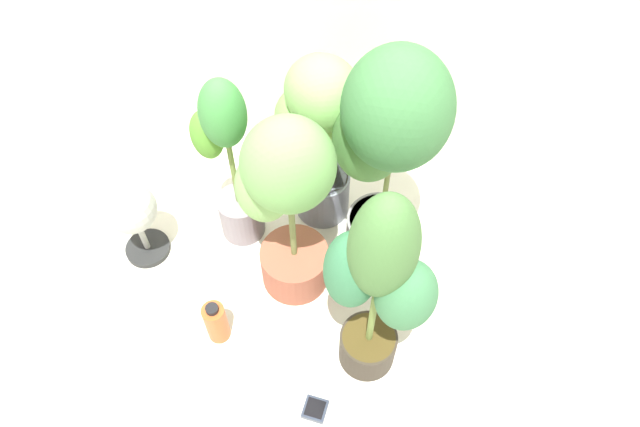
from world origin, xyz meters
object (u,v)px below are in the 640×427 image
(potted_plant_front_right, at_px, (378,283))
(hygrometer_box, at_px, (315,409))
(floor_fan, at_px, (132,213))
(potted_plant_back_left, at_px, (228,162))
(potted_plant_center, at_px, (285,198))
(nutrient_bottle, at_px, (216,322))
(potted_plant_back_center, at_px, (322,129))
(potted_plant_back_right, at_px, (387,140))

(potted_plant_front_right, xyz_separation_m, hygrometer_box, (-0.15, -0.23, -0.53))
(potted_plant_front_right, distance_m, floor_fan, 1.03)
(potted_plant_back_left, relative_size, potted_plant_front_right, 0.86)
(potted_plant_center, distance_m, floor_fan, 0.65)
(potted_plant_front_right, xyz_separation_m, nutrient_bottle, (-0.55, -0.00, -0.45))
(potted_plant_back_center, xyz_separation_m, hygrometer_box, (0.12, -0.87, -0.47))
(potted_plant_back_left, height_order, nutrient_bottle, potted_plant_back_left)
(potted_plant_back_left, bearing_deg, potted_plant_front_right, -39.01)
(potted_plant_back_left, xyz_separation_m, hygrometer_box, (0.44, -0.71, -0.41))
(hygrometer_box, bearing_deg, potted_plant_back_center, -164.94)
(potted_plant_front_right, bearing_deg, potted_plant_center, 139.43)
(hygrometer_box, relative_size, floor_fan, 0.23)
(floor_fan, distance_m, nutrient_bottle, 0.52)
(potted_plant_back_left, bearing_deg, potted_plant_center, -36.84)
(potted_plant_front_right, height_order, floor_fan, potted_plant_front_right)
(potted_plant_back_left, distance_m, hygrometer_box, 0.93)
(potted_plant_back_left, relative_size, floor_fan, 2.09)
(nutrient_bottle, bearing_deg, potted_plant_back_right, 43.30)
(floor_fan, bearing_deg, hygrometer_box, 171.73)
(floor_fan, bearing_deg, potted_plant_back_right, -142.68)
(potted_plant_back_right, distance_m, floor_fan, 1.00)
(potted_plant_back_left, xyz_separation_m, floor_fan, (-0.35, -0.17, -0.16))
(potted_plant_front_right, bearing_deg, potted_plant_back_left, 140.99)
(potted_plant_front_right, distance_m, potted_plant_back_right, 0.50)
(hygrometer_box, distance_m, nutrient_bottle, 0.47)
(potted_plant_back_left, xyz_separation_m, potted_plant_back_center, (0.32, 0.16, 0.06))
(potted_plant_back_right, xyz_separation_m, nutrient_bottle, (-0.53, -0.50, -0.53))
(floor_fan, xyz_separation_m, nutrient_bottle, (0.39, -0.31, -0.16))
(nutrient_bottle, bearing_deg, potted_plant_front_right, 0.44)
(potted_plant_center, height_order, hygrometer_box, potted_plant_center)
(potted_plant_front_right, relative_size, potted_plant_back_right, 0.96)
(potted_plant_back_right, height_order, nutrient_bottle, potted_plant_back_right)
(potted_plant_center, distance_m, potted_plant_back_center, 0.36)
(potted_plant_center, height_order, floor_fan, potted_plant_center)
(potted_plant_front_right, xyz_separation_m, potted_plant_back_center, (-0.27, 0.64, -0.06))
(potted_plant_back_right, distance_m, nutrient_bottle, 0.90)
(potted_plant_back_center, distance_m, nutrient_bottle, 0.80)
(potted_plant_back_center, xyz_separation_m, nutrient_bottle, (-0.28, -0.65, -0.38))
(potted_plant_back_left, distance_m, nutrient_bottle, 0.59)
(potted_plant_back_right, relative_size, floor_fan, 2.53)
(potted_plant_front_right, height_order, hygrometer_box, potted_plant_front_right)
(potted_plant_front_right, distance_m, potted_plant_back_center, 0.70)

